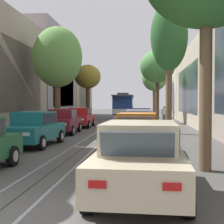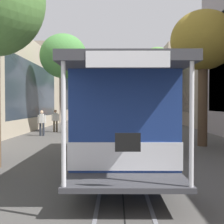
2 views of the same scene
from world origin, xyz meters
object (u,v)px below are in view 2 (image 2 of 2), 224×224
object	(u,v)px
parked_car_red_fourth_left	(144,118)
motorcycle_with_rider	(106,113)
street_tree_kerb_right_second	(80,69)
pedestrian_on_left_pavement	(155,113)
parked_car_navy_fourth_right	(93,117)
cable_car_trolley	(121,116)
parked_car_beige_near_right	(102,112)
street_tree_kerb_left_near	(143,90)
street_tree_kerb_left_mid	(203,42)
street_tree_kerb_right_mid	(63,57)
pedestrian_on_right_pavement	(55,119)
parked_car_orange_second_right	(101,113)
parked_car_teal_second_left	(135,114)
pedestrian_crossing_far	(42,121)
street_tree_kerb_right_near	(89,81)
parked_car_silver_mid_right	(98,115)
parked_car_green_near_left	(132,113)
street_tree_kerb_left_second	(157,71)
parked_car_maroon_mid_left	(140,115)

from	to	relation	value
parked_car_red_fourth_left	motorcycle_with_rider	xyz separation A→B (m)	(4.27, -18.57, -0.15)
street_tree_kerb_right_second	pedestrian_on_left_pavement	bearing A→B (deg)	-143.40
parked_car_navy_fourth_right	cable_car_trolley	xyz separation A→B (m)	(-2.43, 18.51, 0.86)
parked_car_beige_near_right	motorcycle_with_rider	distance (m)	1.08
street_tree_kerb_left_near	street_tree_kerb_left_mid	distance (m)	32.06
street_tree_kerb_right_mid	pedestrian_on_right_pavement	size ratio (longest dim) A/B	4.32
parked_car_orange_second_right	parked_car_teal_second_left	bearing A→B (deg)	163.85
parked_car_orange_second_right	street_tree_kerb_left_near	bearing A→B (deg)	-137.62
motorcycle_with_rider	pedestrian_crossing_far	xyz separation A→B (m)	(3.27, 27.24, 0.30)
pedestrian_on_left_pavement	street_tree_kerb_right_near	bearing A→B (deg)	-24.59
motorcycle_with_rider	parked_car_silver_mid_right	bearing A→B (deg)	86.92
parked_car_green_near_left	motorcycle_with_rider	distance (m)	4.20
street_tree_kerb_left_second	motorcycle_with_rider	xyz separation A→B (m)	(5.75, -16.95, -4.84)
parked_car_beige_near_right	street_tree_kerb_right_mid	size ratio (longest dim) A/B	0.61
parked_car_green_near_left	parked_car_maroon_mid_left	size ratio (longest dim) A/B	0.99
parked_car_beige_near_right	street_tree_kerb_left_second	size ratio (longest dim) A/B	0.56
parked_car_red_fourth_left	parked_car_beige_near_right	bearing A→B (deg)	-75.28
street_tree_kerb_left_near	parked_car_navy_fourth_right	bearing A→B (deg)	69.82
parked_car_red_fourth_left	street_tree_kerb_right_near	distance (m)	18.62
parked_car_silver_mid_right	parked_car_green_near_left	bearing A→B (deg)	-114.02
street_tree_kerb_right_second	street_tree_kerb_right_mid	bearing A→B (deg)	91.21
parked_car_orange_second_right	motorcycle_with_rider	world-z (taller)	parked_car_orange_second_right
street_tree_kerb_right_near	motorcycle_with_rider	xyz separation A→B (m)	(-2.66, -2.00, -5.04)
parked_car_maroon_mid_left	motorcycle_with_rider	bearing A→B (deg)	-71.44
street_tree_kerb_left_near	cable_car_trolley	distance (m)	36.76
parked_car_red_fourth_left	street_tree_kerb_right_second	size ratio (longest dim) A/B	0.51
parked_car_navy_fourth_right	pedestrian_on_left_pavement	size ratio (longest dim) A/B	2.64
parked_car_silver_mid_right	street_tree_kerb_left_near	xyz separation A→B (m)	(-6.53, -11.88, 3.63)
parked_car_maroon_mid_left	parked_car_navy_fourth_right	size ratio (longest dim) A/B	1.00
parked_car_navy_fourth_right	motorcycle_with_rider	xyz separation A→B (m)	(-0.66, -17.48, -0.15)
parked_car_beige_near_right	parked_car_silver_mid_right	xyz separation A→B (m)	(-0.18, 12.17, 0.00)
parked_car_teal_second_left	parked_car_red_fourth_left	bearing A→B (deg)	90.36
parked_car_maroon_mid_left	street_tree_kerb_right_mid	bearing A→B (deg)	61.01
parked_car_maroon_mid_left	street_tree_kerb_right_second	distance (m)	8.72
parked_car_silver_mid_right	street_tree_kerb_left_mid	bearing A→B (deg)	107.89
parked_car_orange_second_right	parked_car_green_near_left	bearing A→B (deg)	-135.18
street_tree_kerb_left_second	street_tree_kerb_right_mid	distance (m)	11.31
parked_car_navy_fourth_right	street_tree_kerb_right_second	bearing A→B (deg)	-65.04
pedestrian_on_left_pavement	street_tree_kerb_right_mid	bearing A→B (deg)	63.30
street_tree_kerb_right_second	pedestrian_on_right_pavement	xyz separation A→B (m)	(0.43, 11.14, -5.20)
parked_car_maroon_mid_left	parked_car_red_fourth_left	bearing A→B (deg)	89.10
street_tree_kerb_right_mid	motorcycle_with_rider	bearing A→B (deg)	-95.18
parked_car_teal_second_left	street_tree_kerb_left_second	distance (m)	11.16
motorcycle_with_rider	cable_car_trolley	bearing A→B (deg)	92.82
parked_car_silver_mid_right	parked_car_navy_fourth_right	world-z (taller)	same
parked_car_red_fourth_left	street_tree_kerb_left_near	bearing A→B (deg)	-94.95
parked_car_teal_second_left	street_tree_kerb_right_near	size ratio (longest dim) A/B	0.60
street_tree_kerb_right_near	pedestrian_crossing_far	world-z (taller)	street_tree_kerb_right_near
parked_car_maroon_mid_left	street_tree_kerb_right_mid	xyz separation A→B (m)	(6.62, 11.95, 4.76)
street_tree_kerb_left_second	parked_car_silver_mid_right	bearing A→B (deg)	-40.81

